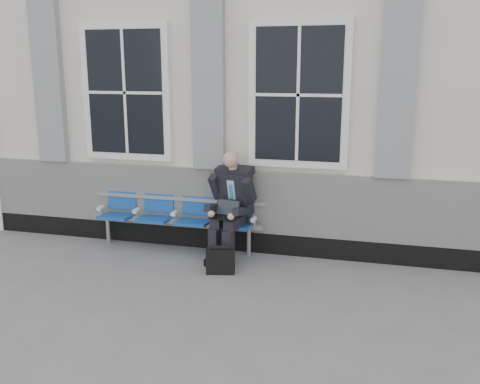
# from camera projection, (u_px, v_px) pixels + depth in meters

# --- Properties ---
(ground) EXTENTS (70.00, 70.00, 0.00)m
(ground) POSITION_uv_depth(u_px,v_px,m) (246.00, 294.00, 6.31)
(ground) COLOR slate
(ground) RESTS_ON ground
(station_building) EXTENTS (14.40, 4.40, 4.49)m
(station_building) POSITION_uv_depth(u_px,v_px,m) (295.00, 90.00, 9.07)
(station_building) COLOR silver
(station_building) RESTS_ON ground
(bench) EXTENTS (2.60, 0.47, 0.91)m
(bench) POSITION_uv_depth(u_px,v_px,m) (176.00, 212.00, 7.77)
(bench) COLOR #9EA0A3
(bench) RESTS_ON ground
(businessman) EXTENTS (0.66, 0.89, 1.50)m
(businessman) POSITION_uv_depth(u_px,v_px,m) (231.00, 201.00, 7.36)
(businessman) COLOR black
(businessman) RESTS_ON ground
(briefcase) EXTENTS (0.39, 0.23, 0.38)m
(briefcase) POSITION_uv_depth(u_px,v_px,m) (220.00, 261.00, 6.90)
(briefcase) COLOR black
(briefcase) RESTS_ON ground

